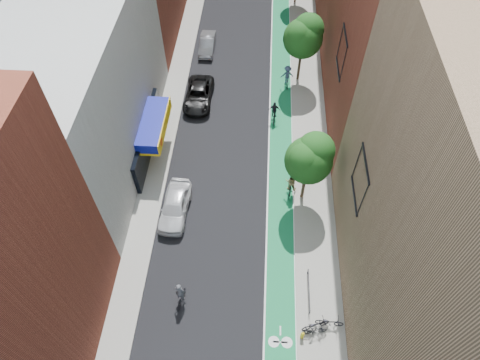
% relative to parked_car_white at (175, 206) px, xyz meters
% --- Properties ---
extents(ground, '(160.00, 160.00, 0.00)m').
position_rel_parked_car_white_xyz_m(ground, '(3.81, -8.10, -0.81)').
color(ground, black).
rests_on(ground, ground).
extents(bike_lane, '(2.00, 68.00, 0.01)m').
position_rel_parked_car_white_xyz_m(bike_lane, '(7.81, 17.90, -0.80)').
color(bike_lane, '#167E4D').
rests_on(bike_lane, ground).
extents(sidewalk_left, '(2.00, 68.00, 0.15)m').
position_rel_parked_car_white_xyz_m(sidewalk_left, '(-2.19, 17.90, -0.74)').
color(sidewalk_left, gray).
rests_on(sidewalk_left, ground).
extents(sidewalk_right, '(3.00, 68.00, 0.15)m').
position_rel_parked_car_white_xyz_m(sidewalk_right, '(10.31, 17.90, -0.74)').
color(sidewalk_right, gray).
rests_on(sidewalk_right, ground).
extents(building_left_white, '(8.00, 20.00, 12.00)m').
position_rel_parked_car_white_xyz_m(building_left_white, '(-7.19, 5.90, 5.19)').
color(building_left_white, silver).
rests_on(building_left_white, ground).
extents(building_right_near_tan, '(8.00, 20.00, 18.00)m').
position_rel_parked_car_white_xyz_m(building_right_near_tan, '(15.81, -6.10, 8.19)').
color(building_right_near_tan, '#8C6B4C').
rests_on(building_right_near_tan, ground).
extents(tree_near, '(3.40, 3.36, 6.42)m').
position_rel_parked_car_white_xyz_m(tree_near, '(9.45, 1.92, 3.84)').
color(tree_near, '#332619').
rests_on(tree_near, ground).
extents(tree_mid, '(3.55, 3.53, 6.74)m').
position_rel_parked_car_white_xyz_m(tree_mid, '(9.45, 15.92, 4.08)').
color(tree_mid, '#332619').
rests_on(tree_mid, ground).
extents(parked_car_white, '(2.14, 4.84, 1.62)m').
position_rel_parked_car_white_xyz_m(parked_car_white, '(0.00, 0.00, 0.00)').
color(parked_car_white, silver).
rests_on(parked_car_white, ground).
extents(parked_car_black, '(2.47, 5.26, 1.45)m').
position_rel_parked_car_white_xyz_m(parked_car_black, '(0.26, 12.34, -0.08)').
color(parked_car_black, black).
rests_on(parked_car_black, ground).
extents(parked_car_silver, '(1.46, 4.17, 1.37)m').
position_rel_parked_car_white_xyz_m(parked_car_silver, '(0.21, 20.25, -0.12)').
color(parked_car_silver, gray).
rests_on(parked_car_silver, ground).
extents(cyclist_lead, '(0.78, 1.61, 2.18)m').
position_rel_parked_car_white_xyz_m(cyclist_lead, '(1.41, -6.82, -0.02)').
color(cyclist_lead, black).
rests_on(cyclist_lead, ground).
extents(cyclist_lane_near, '(1.00, 1.88, 2.24)m').
position_rel_parked_car_white_xyz_m(cyclist_lane_near, '(8.51, 2.41, 0.15)').
color(cyclist_lane_near, black).
rests_on(cyclist_lane_near, ground).
extents(cyclist_lane_mid, '(0.94, 1.88, 1.94)m').
position_rel_parked_car_white_xyz_m(cyclist_lane_mid, '(7.18, 10.29, -0.11)').
color(cyclist_lane_mid, black).
rests_on(cyclist_lane_mid, ground).
extents(cyclist_lane_far, '(1.26, 1.56, 2.18)m').
position_rel_parked_car_white_xyz_m(cyclist_lane_far, '(8.32, 15.02, 0.22)').
color(cyclist_lane_far, black).
rests_on(cyclist_lane_far, ground).
extents(parked_bike_near, '(1.78, 0.70, 0.92)m').
position_rel_parked_car_white_xyz_m(parked_bike_near, '(10.79, -7.89, -0.20)').
color(parked_bike_near, black).
rests_on(parked_bike_near, sidewalk_right).
extents(parked_bike_mid, '(1.55, 0.66, 0.90)m').
position_rel_parked_car_white_xyz_m(parked_bike_mid, '(9.90, -8.47, -0.21)').
color(parked_bike_mid, black).
rests_on(parked_bike_mid, sidewalk_right).
extents(parked_bike_far, '(1.93, 1.20, 0.96)m').
position_rel_parked_car_white_xyz_m(parked_bike_far, '(9.92, -8.11, -0.18)').
color(parked_bike_far, black).
rests_on(parked_bike_far, sidewalk_right).
extents(fire_hydrant, '(0.23, 0.23, 0.67)m').
position_rel_parked_car_white_xyz_m(fire_hydrant, '(9.11, -8.77, -0.30)').
color(fire_hydrant, gold).
rests_on(fire_hydrant, sidewalk_right).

